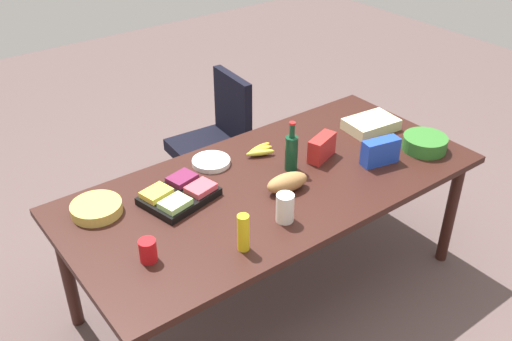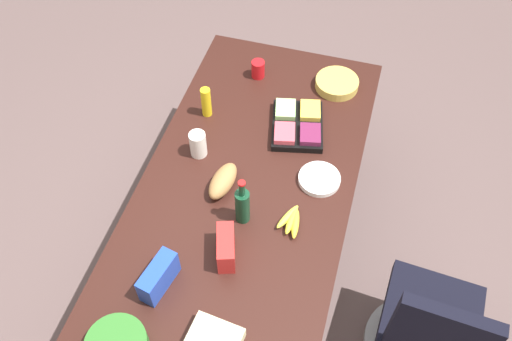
% 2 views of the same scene
% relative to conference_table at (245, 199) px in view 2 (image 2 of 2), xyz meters
% --- Properties ---
extents(ground_plane, '(10.00, 10.00, 0.00)m').
position_rel_conference_table_xyz_m(ground_plane, '(0.00, 0.00, -0.72)').
color(ground_plane, brown).
extents(conference_table, '(2.32, 1.09, 0.79)m').
position_rel_conference_table_xyz_m(conference_table, '(0.00, 0.00, 0.00)').
color(conference_table, black).
rests_on(conference_table, ground).
extents(office_chair, '(0.56, 0.56, 0.95)m').
position_rel_conference_table_xyz_m(office_chair, '(0.29, 1.06, -0.36)').
color(office_chair, gray).
rests_on(office_chair, ground).
extents(bread_loaf, '(0.25, 0.14, 0.10)m').
position_rel_conference_table_xyz_m(bread_loaf, '(0.00, -0.11, 0.12)').
color(bread_loaf, '#A57442').
rests_on(bread_loaf, conference_table).
extents(chip_bag_blue, '(0.23, 0.12, 0.15)m').
position_rel_conference_table_xyz_m(chip_bag_blue, '(0.60, -0.22, 0.15)').
color(chip_bag_blue, '#1F44BA').
rests_on(chip_bag_blue, conference_table).
extents(chip_bag_red, '(0.22, 0.14, 0.14)m').
position_rel_conference_table_xyz_m(chip_bag_red, '(0.38, 0.03, 0.14)').
color(chip_bag_red, red).
rests_on(chip_bag_red, conference_table).
extents(wine_bottle, '(0.08, 0.08, 0.30)m').
position_rel_conference_table_xyz_m(wine_bottle, '(0.16, 0.04, 0.18)').
color(wine_bottle, '#113C24').
rests_on(wine_bottle, conference_table).
extents(mayo_jar, '(0.10, 0.10, 0.15)m').
position_rel_conference_table_xyz_m(mayo_jar, '(-0.18, -0.31, 0.15)').
color(mayo_jar, white).
rests_on(mayo_jar, conference_table).
extents(red_solo_cup, '(0.09, 0.09, 0.11)m').
position_rel_conference_table_xyz_m(red_solo_cup, '(-0.86, -0.17, 0.13)').
color(red_solo_cup, red).
rests_on(red_solo_cup, conference_table).
extents(fruit_platter, '(0.41, 0.35, 0.07)m').
position_rel_conference_table_xyz_m(fruit_platter, '(-0.50, 0.16, 0.10)').
color(fruit_platter, black).
rests_on(fruit_platter, conference_table).
extents(paper_plate_stack, '(0.24, 0.24, 0.03)m').
position_rel_conference_table_xyz_m(paper_plate_stack, '(-0.18, 0.36, 0.09)').
color(paper_plate_stack, white).
rests_on(paper_plate_stack, conference_table).
extents(banana_bunch, '(0.20, 0.13, 0.04)m').
position_rel_conference_table_xyz_m(banana_bunch, '(0.12, 0.28, 0.10)').
color(banana_bunch, '#D5D441').
rests_on(banana_bunch, conference_table).
extents(mustard_bottle, '(0.06, 0.06, 0.19)m').
position_rel_conference_table_xyz_m(mustard_bottle, '(-0.47, -0.36, 0.16)').
color(mustard_bottle, yellow).
rests_on(mustard_bottle, conference_table).
extents(chip_bowl, '(0.26, 0.26, 0.06)m').
position_rel_conference_table_xyz_m(chip_bowl, '(-0.89, 0.31, 0.10)').
color(chip_bowl, gold).
rests_on(chip_bowl, conference_table).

